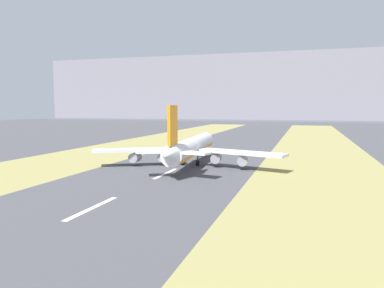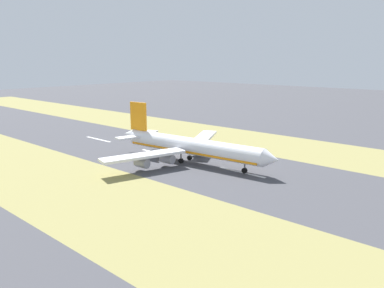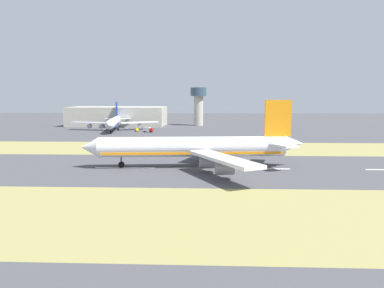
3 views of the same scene
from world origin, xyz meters
TOP-DOWN VIEW (x-y plane):
  - ground_plane at (0.00, 0.00)m, footprint 800.00×800.00m
  - grass_median_west at (-45.00, 0.00)m, footprint 40.00×600.00m
  - grass_median_east at (45.00, 0.00)m, footprint 40.00×600.00m
  - centreline_dash_mid at (0.00, -17.28)m, footprint 1.20×18.00m
  - centreline_dash_far at (0.00, 22.72)m, footprint 1.20×18.00m
  - airplane_main_jet at (2.26, 0.82)m, footprint 63.88×67.22m
  - terminal_building at (170.67, 65.69)m, footprint 36.00×70.45m
  - control_tower at (173.34, 5.05)m, footprint 12.00×12.00m
  - airplane_parked_apron at (127.36, 57.97)m, footprint 59.99×56.70m
  - service_truck at (115.80, 34.15)m, footprint 4.17×6.39m
  - apron_car at (121.45, 42.18)m, footprint 4.74×3.11m

SIDE VIEW (x-z plane):
  - ground_plane at x=0.00m, z-range 0.00..0.00m
  - grass_median_west at x=-45.00m, z-range 0.00..0.01m
  - grass_median_east at x=45.00m, z-range 0.00..0.01m
  - centreline_dash_mid at x=0.00m, z-range 0.00..0.01m
  - centreline_dash_far at x=0.00m, z-range 0.00..0.01m
  - apron_car at x=121.45m, z-range -0.01..2.02m
  - service_truck at x=115.80m, z-range 0.12..3.22m
  - airplane_parked_apron at x=127.36m, z-range -3.65..14.42m
  - airplane_main_jet at x=2.26m, z-range -4.08..16.12m
  - terminal_building at x=170.67m, z-range 0.00..14.05m
  - control_tower at x=173.34m, z-range 3.32..31.75m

